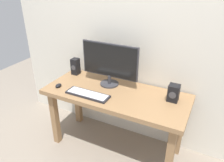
{
  "coord_description": "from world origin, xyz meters",
  "views": [
    {
      "loc": [
        0.83,
        -1.74,
        1.81
      ],
      "look_at": [
        -0.04,
        0.0,
        0.83
      ],
      "focal_mm": 35.45,
      "sensor_mm": 36.0,
      "label": 1
    }
  ],
  "objects_px": {
    "mouse": "(58,86)",
    "speaker_left": "(75,66)",
    "monitor": "(110,63)",
    "keyboard_primary": "(88,94)",
    "desk": "(116,101)",
    "speaker_right": "(174,93)"
  },
  "relations": [
    {
      "from": "monitor",
      "to": "desk",
      "type": "bearing_deg",
      "value": -44.93
    },
    {
      "from": "mouse",
      "to": "speaker_right",
      "type": "relative_size",
      "value": 0.49
    },
    {
      "from": "keyboard_primary",
      "to": "mouse",
      "type": "relative_size",
      "value": 5.55
    },
    {
      "from": "desk",
      "to": "speaker_right",
      "type": "bearing_deg",
      "value": 10.94
    },
    {
      "from": "monitor",
      "to": "speaker_right",
      "type": "bearing_deg",
      "value": -2.66
    },
    {
      "from": "keyboard_primary",
      "to": "desk",
      "type": "bearing_deg",
      "value": 37.84
    },
    {
      "from": "mouse",
      "to": "speaker_left",
      "type": "xyz_separation_m",
      "value": [
        -0.02,
        0.35,
        0.08
      ]
    },
    {
      "from": "desk",
      "to": "speaker_left",
      "type": "bearing_deg",
      "value": 162.81
    },
    {
      "from": "speaker_right",
      "to": "speaker_left",
      "type": "relative_size",
      "value": 0.86
    },
    {
      "from": "speaker_left",
      "to": "monitor",
      "type": "bearing_deg",
      "value": -6.34
    },
    {
      "from": "desk",
      "to": "mouse",
      "type": "relative_size",
      "value": 18.07
    },
    {
      "from": "desk",
      "to": "speaker_left",
      "type": "distance_m",
      "value": 0.67
    },
    {
      "from": "monitor",
      "to": "keyboard_primary",
      "type": "distance_m",
      "value": 0.4
    },
    {
      "from": "monitor",
      "to": "speaker_left",
      "type": "height_order",
      "value": "monitor"
    },
    {
      "from": "desk",
      "to": "speaker_right",
      "type": "height_order",
      "value": "speaker_right"
    },
    {
      "from": "monitor",
      "to": "mouse",
      "type": "bearing_deg",
      "value": -146.33
    },
    {
      "from": "mouse",
      "to": "speaker_right",
      "type": "xyz_separation_m",
      "value": [
        1.13,
        0.27,
        0.06
      ]
    },
    {
      "from": "mouse",
      "to": "speaker_right",
      "type": "distance_m",
      "value": 1.16
    },
    {
      "from": "keyboard_primary",
      "to": "mouse",
      "type": "xyz_separation_m",
      "value": [
        -0.37,
        0.01,
        0.01
      ]
    },
    {
      "from": "monitor",
      "to": "speaker_right",
      "type": "height_order",
      "value": "monitor"
    },
    {
      "from": "monitor",
      "to": "keyboard_primary",
      "type": "relative_size",
      "value": 1.39
    },
    {
      "from": "keyboard_primary",
      "to": "speaker_left",
      "type": "relative_size",
      "value": 2.35
    }
  ]
}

